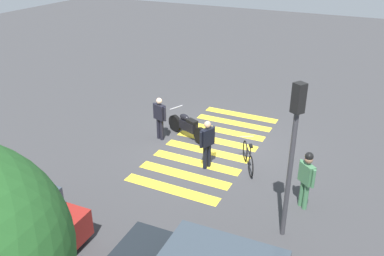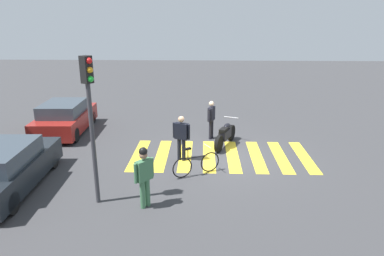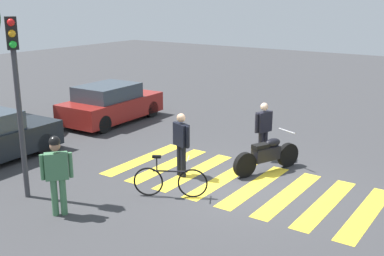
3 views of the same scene
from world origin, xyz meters
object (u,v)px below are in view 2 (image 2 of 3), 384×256
at_px(leaning_bicycle, 196,164).
at_px(traffic_light_pole, 90,108).
at_px(car_black_suv, 5,168).
at_px(car_maroon_wagon, 65,118).
at_px(officer_by_motorcycle, 211,117).
at_px(pedestrian_bystander, 144,173).
at_px(police_motorcycle, 225,135).
at_px(officer_on_foot, 181,135).

distance_m(leaning_bicycle, traffic_light_pole, 4.13).
xyz_separation_m(car_black_suv, car_maroon_wagon, (5.50, 0.28, -0.00)).
relative_size(officer_by_motorcycle, car_black_suv, 0.37).
distance_m(officer_by_motorcycle, pedestrian_bystander, 6.12).
bearing_deg(pedestrian_bystander, officer_by_motorcycle, -18.42).
distance_m(pedestrian_bystander, traffic_light_pole, 2.25).
distance_m(police_motorcycle, car_black_suv, 7.98).
distance_m(police_motorcycle, leaning_bicycle, 3.02).
bearing_deg(car_maroon_wagon, leaning_bicycle, -125.37).
bearing_deg(police_motorcycle, car_maroon_wagon, 78.20).
bearing_deg(traffic_light_pole, officer_on_foot, -34.70).
relative_size(officer_on_foot, traffic_light_pole, 0.41).
bearing_deg(car_black_suv, pedestrian_bystander, -101.74).
height_order(leaning_bicycle, officer_on_foot, officer_on_foot).
relative_size(car_black_suv, traffic_light_pole, 1.08).
xyz_separation_m(police_motorcycle, officer_by_motorcycle, (0.89, 0.56, 0.48)).
distance_m(police_motorcycle, traffic_light_pole, 6.54).
relative_size(police_motorcycle, pedestrian_bystander, 1.16).
distance_m(car_maroon_wagon, traffic_light_pole, 7.35).
relative_size(leaning_bicycle, car_maroon_wagon, 0.38).
distance_m(police_motorcycle, officer_on_foot, 2.36).
distance_m(officer_by_motorcycle, car_black_suv, 8.01).
xyz_separation_m(leaning_bicycle, car_maroon_wagon, (4.30, 6.05, 0.29)).
relative_size(police_motorcycle, car_maroon_wagon, 0.51).
distance_m(car_black_suv, car_maroon_wagon, 5.51).
relative_size(officer_by_motorcycle, pedestrian_bystander, 0.94).
relative_size(leaning_bicycle, pedestrian_bystander, 0.87).
xyz_separation_m(leaning_bicycle, officer_on_foot, (1.24, 0.57, 0.58)).
relative_size(officer_on_foot, officer_by_motorcycle, 1.01).
xyz_separation_m(officer_by_motorcycle, pedestrian_bystander, (-5.81, 1.93, 0.08)).
distance_m(pedestrian_bystander, car_black_suv, 4.51).
height_order(pedestrian_bystander, car_black_suv, pedestrian_bystander).
xyz_separation_m(officer_by_motorcycle, traffic_light_pole, (-5.60, 3.32, 1.84)).
height_order(police_motorcycle, leaning_bicycle, police_motorcycle).
xyz_separation_m(police_motorcycle, car_maroon_wagon, (1.50, 7.18, 0.21)).
xyz_separation_m(officer_by_motorcycle, car_black_suv, (-4.89, 6.34, -0.26)).
bearing_deg(car_black_suv, police_motorcycle, -59.87).
height_order(officer_by_motorcycle, pedestrian_bystander, pedestrian_bystander).
xyz_separation_m(pedestrian_bystander, car_black_suv, (0.92, 4.40, -0.34)).
xyz_separation_m(officer_on_foot, traffic_light_pole, (-3.16, 2.19, 1.82)).
height_order(police_motorcycle, car_maroon_wagon, car_maroon_wagon).
relative_size(police_motorcycle, car_black_suv, 0.46).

